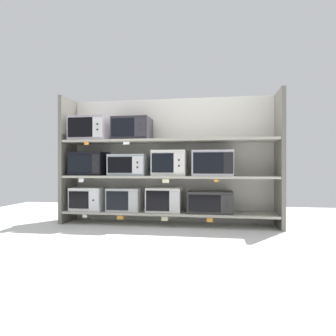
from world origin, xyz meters
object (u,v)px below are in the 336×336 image
object	(u,v)px
microwave_0	(89,199)
microwave_2	(164,200)
microwave_4	(90,164)
microwave_5	(129,165)
microwave_6	(170,163)
microwave_3	(210,202)
microwave_7	(213,163)
microwave_1	(126,199)
microwave_8	(91,129)
microwave_9	(132,129)

from	to	relation	value
microwave_0	microwave_2	size ratio (longest dim) A/B	0.97
microwave_4	microwave_5	size ratio (longest dim) A/B	0.93
microwave_2	microwave_4	world-z (taller)	microwave_4
microwave_2	microwave_0	bearing A→B (deg)	179.98
microwave_6	microwave_0	bearing A→B (deg)	-180.00
microwave_3	microwave_4	world-z (taller)	microwave_4
microwave_0	microwave_7	distance (m)	1.74
microwave_1	microwave_5	distance (m)	0.46
microwave_5	microwave_8	distance (m)	0.72
microwave_7	microwave_8	distance (m)	1.70
microwave_6	microwave_9	distance (m)	0.68
microwave_6	microwave_8	bearing A→B (deg)	-179.99
microwave_2	microwave_9	bearing A→B (deg)	179.98
microwave_4	microwave_8	size ratio (longest dim) A/B	0.90
microwave_2	microwave_6	distance (m)	0.48
microwave_5	microwave_3	bearing A→B (deg)	-0.01
microwave_1	microwave_6	xyz separation A→B (m)	(0.60, 0.00, 0.48)
microwave_4	microwave_6	bearing A→B (deg)	-0.00
microwave_5	microwave_8	world-z (taller)	microwave_8
microwave_3	microwave_6	size ratio (longest dim) A/B	1.30
microwave_1	microwave_7	distance (m)	1.25
microwave_6	microwave_7	size ratio (longest dim) A/B	0.86
microwave_0	microwave_9	world-z (taller)	microwave_9
microwave_4	microwave_8	world-z (taller)	microwave_8
microwave_6	microwave_7	bearing A→B (deg)	-0.03
microwave_9	microwave_5	bearing A→B (deg)	179.75
microwave_9	microwave_7	bearing A→B (deg)	-0.00
microwave_4	microwave_7	bearing A→B (deg)	-0.01
microwave_4	microwave_7	xyz separation A→B (m)	(1.66, -0.00, 0.00)
microwave_0	microwave_7	xyz separation A→B (m)	(1.67, -0.00, 0.48)
microwave_4	microwave_8	distance (m)	0.47
microwave_3	microwave_9	bearing A→B (deg)	-180.00
microwave_1	microwave_2	xyz separation A→B (m)	(0.53, -0.00, 0.00)
microwave_3	microwave_5	bearing A→B (deg)	179.99
microwave_0	microwave_6	distance (m)	1.21
microwave_6	microwave_1	bearing A→B (deg)	-179.98
microwave_6	microwave_9	xyz separation A→B (m)	(-0.50, -0.00, 0.45)
microwave_1	microwave_8	bearing A→B (deg)	-180.00
microwave_0	microwave_3	bearing A→B (deg)	-0.00
microwave_1	microwave_4	xyz separation A→B (m)	(-0.51, 0.00, 0.48)
microwave_7	microwave_4	bearing A→B (deg)	179.99
microwave_1	microwave_5	bearing A→B (deg)	0.31
microwave_8	microwave_2	bearing A→B (deg)	-0.00
microwave_5	microwave_7	bearing A→B (deg)	-0.01
microwave_0	microwave_5	size ratio (longest dim) A/B	0.88
microwave_0	microwave_7	size ratio (longest dim) A/B	0.85
microwave_5	microwave_9	size ratio (longest dim) A/B	1.02
microwave_0	microwave_4	world-z (taller)	microwave_4
microwave_0	microwave_6	bearing A→B (deg)	0.00
microwave_3	microwave_1	bearing A→B (deg)	-179.99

